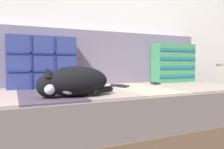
{
  "coord_description": "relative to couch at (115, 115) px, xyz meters",
  "views": [
    {
      "loc": [
        -0.66,
        -1.28,
        0.55
      ],
      "look_at": [
        -0.06,
        0.03,
        0.48
      ],
      "focal_mm": 35.0,
      "sensor_mm": 36.0,
      "label": 1
    }
  ],
  "objects": [
    {
      "name": "throw_pillow_quilted",
      "position": [
        -0.47,
        0.23,
        0.37
      ],
      "size": [
        0.46,
        0.14,
        0.36
      ],
      "color": "navy",
      "rests_on": "couch"
    },
    {
      "name": "throw_pillow_striped",
      "position": [
        0.71,
        0.23,
        0.37
      ],
      "size": [
        0.41,
        0.14,
        0.35
      ],
      "color": "#3D8956",
      "rests_on": "couch"
    },
    {
      "name": "ground_plane",
      "position": [
        -0.0,
        -0.1,
        -0.19
      ],
      "size": [
        14.0,
        14.0,
        0.0
      ],
      "primitive_type": "plane",
      "color": "#564C47"
    },
    {
      "name": "game_remote_far",
      "position": [
        0.06,
        0.03,
        0.2
      ],
      "size": [
        0.11,
        0.21,
        0.02
      ],
      "color": "black",
      "rests_on": "couch"
    },
    {
      "name": "sleeping_cat",
      "position": [
        -0.37,
        -0.26,
        0.27
      ],
      "size": [
        0.42,
        0.21,
        0.16
      ],
      "color": "black",
      "rests_on": "couch"
    },
    {
      "name": "game_remote_near",
      "position": [
        0.4,
        0.08,
        0.2
      ],
      "size": [
        0.09,
        0.19,
        0.02
      ],
      "color": "black",
      "rests_on": "couch"
    },
    {
      "name": "sofa_backrest",
      "position": [
        -0.0,
        0.38,
        0.41
      ],
      "size": [
        1.99,
        0.14,
        0.44
      ],
      "color": "slate",
      "rests_on": "couch"
    },
    {
      "name": "couch",
      "position": [
        0.0,
        0.0,
        0.0
      ],
      "size": [
        2.03,
        0.89,
        0.38
      ],
      "color": "brown",
      "rests_on": "ground_plane"
    }
  ]
}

